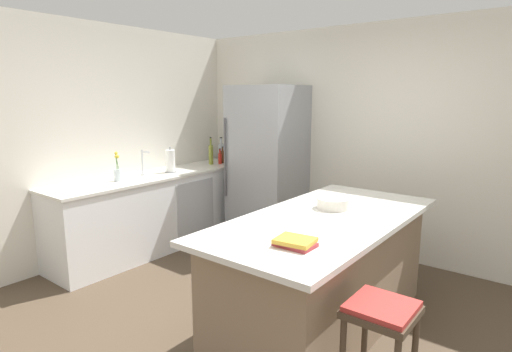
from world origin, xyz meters
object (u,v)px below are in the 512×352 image
Objects in this scene: cookbook_stack at (295,242)px; mixing_bowl at (333,203)px; kitchen_island at (324,272)px; hot_sauce_bottle at (220,158)px; olive_oil_bottle at (211,154)px; syrup_bottle at (223,156)px; flower_vase at (118,172)px; soda_bottle at (221,152)px; paper_towel_roll at (170,161)px; sink_faucet at (143,162)px; refrigerator at (267,164)px; bar_stool at (381,325)px.

mixing_bowl is (-0.23, 0.93, 0.02)m from cookbook_stack.
hot_sauce_bottle is (-2.37, 1.37, 0.52)m from kitchen_island.
mixing_bowl is (2.38, -1.02, -0.09)m from olive_oil_bottle.
syrup_bottle is at bearing 140.18° from cookbook_stack.
flower_vase reaches higher than cookbook_stack.
soda_bottle is 0.92× the size of olive_oil_bottle.
olive_oil_bottle is (-0.04, 0.74, 0.01)m from paper_towel_roll.
kitchen_island is 6.42× the size of soda_bottle.
sink_faucet is at bearing -89.29° from soda_bottle.
olive_oil_bottle reaches higher than sink_faucet.
soda_bottle is at bearing 140.38° from syrup_bottle.
syrup_bottle is 3.34m from cookbook_stack.
soda_bottle is (-0.93, 0.16, 0.07)m from refrigerator.
refrigerator is 7.65× the size of cookbook_stack.
sink_faucet is 1.43× the size of hot_sauce_bottle.
paper_towel_roll is at bearing -86.99° from olive_oil_bottle.
flower_vase is 1.03× the size of paper_towel_roll.
hot_sauce_bottle reaches higher than mixing_bowl.
refrigerator is 9.25× the size of hot_sauce_bottle.
olive_oil_bottle reaches higher than cookbook_stack.
kitchen_island is 8.21× the size of mixing_bowl.
kitchen_island is 0.56m from mixing_bowl.
mixing_bowl reaches higher than cookbook_stack.
sink_faucet is 2.43m from mixing_bowl.
flower_vase is 0.70m from paper_towel_roll.
syrup_bottle is at bearing 175.24° from refrigerator.
olive_oil_bottle is 1.45× the size of cookbook_stack.
cookbook_stack is (2.66, -0.88, -0.13)m from sink_faucet.
olive_oil_bottle reaches higher than mixing_bowl.
bar_stool is 3.72m from hot_sauce_bottle.
flower_vase is (-2.46, -0.16, 0.54)m from kitchen_island.
olive_oil_bottle is (0.06, 1.07, -0.02)m from sink_faucet.
sink_faucet is at bearing -178.90° from mixing_bowl.
soda_bottle is at bearing 104.29° from olive_oil_bottle.
kitchen_island is at bearing -4.73° from sink_faucet.
mixing_bowl is at bearing -27.40° from syrup_bottle.
sink_faucet is at bearing 175.27° from kitchen_island.
olive_oil_bottle reaches higher than hot_sauce_bottle.
syrup_bottle is 2.64m from mixing_bowl.
paper_towel_roll reaches higher than sink_faucet.
flower_vase is (-3.17, 0.49, 0.43)m from bar_stool.
refrigerator reaches higher than flower_vase.
paper_towel_roll reaches higher than kitchen_island.
sink_faucet is at bearing 164.97° from bar_stool.
hot_sauce_bottle is at bearing -178.18° from refrigerator.
flower_vase reaches higher than syrup_bottle.
refrigerator is at bearing 52.49° from sink_faucet.
bar_stool is 3.11× the size of syrup_bottle.
sink_faucet reaches higher than kitchen_island.
paper_towel_roll is at bearing -83.81° from soda_bottle.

